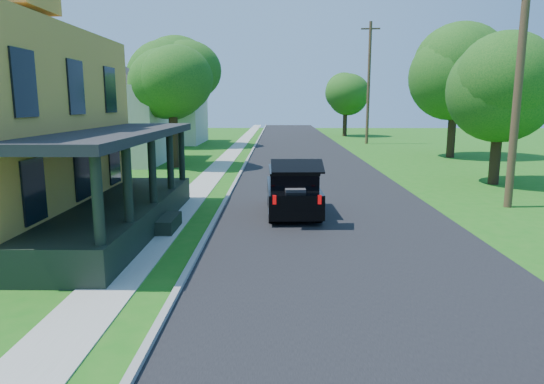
{
  "coord_description": "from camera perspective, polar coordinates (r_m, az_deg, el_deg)",
  "views": [
    {
      "loc": [
        -1.94,
        -8.72,
        3.93
      ],
      "look_at": [
        -2.08,
        3.0,
        1.78
      ],
      "focal_mm": 32.0,
      "sensor_mm": 36.0,
      "label": 1
    }
  ],
  "objects": [
    {
      "name": "ground",
      "position": [
        9.76,
        12.45,
        -13.62
      ],
      "size": [
        140.0,
        140.0,
        0.0
      ],
      "primitive_type": "plane",
      "color": "#196514",
      "rests_on": "ground"
    },
    {
      "name": "street",
      "position": [
        29.05,
        4.52,
        2.6
      ],
      "size": [
        8.0,
        120.0,
        0.02
      ],
      "primitive_type": "cube",
      "color": "black",
      "rests_on": "ground"
    },
    {
      "name": "curb",
      "position": [
        29.06,
        -3.49,
        2.61
      ],
      "size": [
        0.15,
        120.0,
        0.12
      ],
      "primitive_type": "cube",
      "color": "gray",
      "rests_on": "ground"
    },
    {
      "name": "sidewalk",
      "position": [
        29.21,
        -6.52,
        2.61
      ],
      "size": [
        1.3,
        120.0,
        0.03
      ],
      "primitive_type": "cube",
      "color": "gray",
      "rests_on": "ground"
    },
    {
      "name": "front_walk",
      "position": [
        17.01,
        -25.8,
        -4.02
      ],
      "size": [
        6.5,
        1.2,
        0.03
      ],
      "primitive_type": "cube",
      "color": "gray",
      "rests_on": "ground"
    },
    {
      "name": "neighbor_house_mid",
      "position": [
        34.7,
        -19.09,
        10.28
      ],
      "size": [
        12.78,
        12.78,
        8.3
      ],
      "color": "beige",
      "rests_on": "ground"
    },
    {
      "name": "neighbor_house_far",
      "position": [
        50.07,
        -12.88,
        10.45
      ],
      "size": [
        12.78,
        12.78,
        8.3
      ],
      "color": "beige",
      "rests_on": "ground"
    },
    {
      "name": "black_suv",
      "position": [
        17.45,
        2.45,
        0.16
      ],
      "size": [
        1.94,
        4.71,
        2.17
      ],
      "rotation": [
        0.0,
        0.0,
        0.03
      ],
      "color": "black",
      "rests_on": "ground"
    },
    {
      "name": "tree_left_mid",
      "position": [
        30.6,
        -11.77,
        12.61
      ],
      "size": [
        4.9,
        4.76,
        7.76
      ],
      "rotation": [
        0.0,
        0.0,
        -0.03
      ],
      "color": "black",
      "rests_on": "ground"
    },
    {
      "name": "tree_left_far",
      "position": [
        46.23,
        -10.98,
        13.66
      ],
      "size": [
        7.1,
        7.0,
        10.52
      ],
      "rotation": [
        0.0,
        0.0,
        -0.02
      ],
      "color": "black",
      "rests_on": "ground"
    },
    {
      "name": "tree_right_near",
      "position": [
        26.04,
        25.31,
        11.8
      ],
      "size": [
        5.82,
        5.92,
        7.71
      ],
      "rotation": [
        0.0,
        0.0,
        -0.23
      ],
      "color": "black",
      "rests_on": "ground"
    },
    {
      "name": "tree_right_mid",
      "position": [
        38.04,
        20.78,
        13.79
      ],
      "size": [
        8.41,
        8.54,
        10.19
      ],
      "rotation": [
        0.0,
        0.0,
        -0.42
      ],
      "color": "black",
      "rests_on": "ground"
    },
    {
      "name": "tree_right_far",
      "position": [
        59.63,
        8.65,
        11.7
      ],
      "size": [
        6.62,
        6.75,
        8.28
      ],
      "rotation": [
        0.0,
        0.0,
        -0.36
      ],
      "color": "black",
      "rests_on": "ground"
    },
    {
      "name": "utility_pole_near",
      "position": [
        20.39,
        27.11,
        12.39
      ],
      "size": [
        1.82,
        0.31,
        9.75
      ],
      "rotation": [
        0.0,
        0.0,
        0.04
      ],
      "color": "#44321F",
      "rests_on": "ground"
    },
    {
      "name": "utility_pole_far",
      "position": [
        48.71,
        11.31,
        12.57
      ],
      "size": [
        1.81,
        0.32,
        11.54
      ],
      "rotation": [
        0.0,
        0.0,
        -0.08
      ],
      "color": "#44321F",
      "rests_on": "ground"
    }
  ]
}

